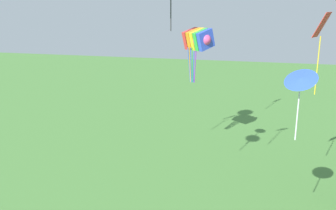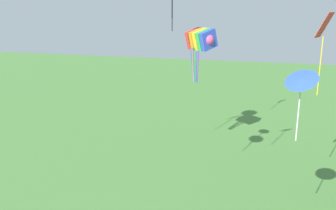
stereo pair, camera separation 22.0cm
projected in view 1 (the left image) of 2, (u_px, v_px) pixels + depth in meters
kite_rainbow_parafoil at (198, 39)px, 22.46m from camera, size 2.32×2.21×3.33m
kite_red_diamond at (321, 35)px, 16.52m from camera, size 0.83×1.02×3.70m
kite_blue_delta at (301, 80)px, 12.88m from camera, size 1.49×1.44×2.57m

